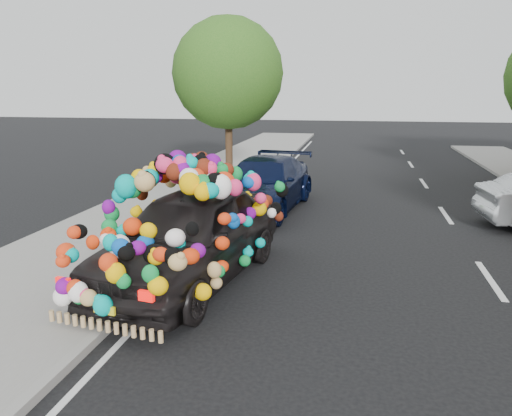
{
  "coord_description": "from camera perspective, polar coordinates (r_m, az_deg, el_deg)",
  "views": [
    {
      "loc": [
        1.09,
        -9.3,
        3.4
      ],
      "look_at": [
        -0.98,
        0.86,
        0.95
      ],
      "focal_mm": 35.0,
      "sensor_mm": 36.0,
      "label": 1
    }
  ],
  "objects": [
    {
      "name": "sidewalk",
      "position": [
        11.26,
        -17.8,
        -4.63
      ],
      "size": [
        4.0,
        60.0,
        0.12
      ],
      "primitive_type": "cube",
      "color": "gray",
      "rests_on": "ground"
    },
    {
      "name": "ground",
      "position": [
        9.96,
        4.55,
        -6.71
      ],
      "size": [
        100.0,
        100.0,
        0.0
      ],
      "primitive_type": "plane",
      "color": "black",
      "rests_on": "ground"
    },
    {
      "name": "navy_sedan",
      "position": [
        14.43,
        0.81,
        2.71
      ],
      "size": [
        2.69,
        5.4,
        1.51
      ],
      "primitive_type": "imported",
      "rotation": [
        0.0,
        0.0,
        -0.12
      ],
      "color": "black",
      "rests_on": "ground"
    },
    {
      "name": "lane_markings",
      "position": [
        10.22,
        25.2,
        -7.44
      ],
      "size": [
        6.0,
        50.0,
        0.01
      ],
      "primitive_type": null,
      "color": "silver",
      "rests_on": "ground"
    },
    {
      "name": "tree_near_sidewalk",
      "position": [
        19.44,
        -3.21,
        15.1
      ],
      "size": [
        4.2,
        4.2,
        6.13
      ],
      "color": "#332114",
      "rests_on": "ground"
    },
    {
      "name": "plush_art_car",
      "position": [
        9.0,
        -7.6,
        -0.91
      ],
      "size": [
        3.14,
        5.46,
        2.34
      ],
      "rotation": [
        0.0,
        0.0,
        -0.16
      ],
      "color": "black",
      "rests_on": "ground"
    },
    {
      "name": "kerb",
      "position": [
        10.46,
        -8.38,
        -5.45
      ],
      "size": [
        0.15,
        60.0,
        0.13
      ],
      "primitive_type": "cube",
      "color": "gray",
      "rests_on": "ground"
    }
  ]
}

